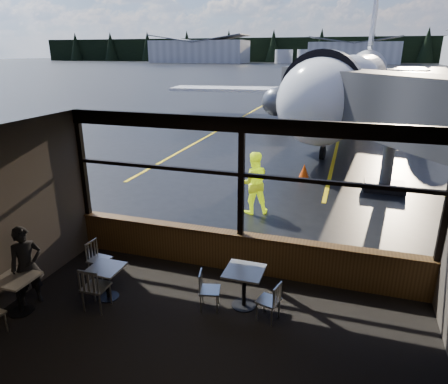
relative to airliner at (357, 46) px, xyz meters
The scene contains 27 objects.
ground_plane 97.90m from the airliner, 91.14° to the left, with size 520.00×520.00×0.00m, color black.
carpet_floor 25.85m from the airliner, 94.40° to the right, with size 8.00×6.00×0.01m, color black.
ceiling 25.38m from the airliner, 94.40° to the right, with size 8.00×6.00×0.04m, color #38332D.
window_sill 22.83m from the airliner, 94.99° to the right, with size 8.00×0.28×0.90m, color #4A3016.
window_header 22.41m from the airliner, 94.99° to the right, with size 8.00×0.18×0.30m, color black.
mullion_left 23.21m from the airliner, 104.84° to the right, with size 0.12×0.12×2.60m, color black.
mullion_centre 22.53m from the airliner, 94.99° to the right, with size 0.12×0.12×2.60m, color black.
window_transom 22.52m from the airliner, 94.99° to the right, with size 8.00×0.10×0.08m, color black.
airliner is the anchor object (origin of this frame).
jet_bridge 17.09m from the airliner, 84.36° to the right, with size 8.37×10.23×4.47m, color #2D2D2F, non-canonical shape.
cafe_table_near 24.07m from the airliner, 93.66° to the right, with size 0.73×0.73×0.80m, color gray, non-canonical shape.
cafe_table_mid 24.95m from the airliner, 99.91° to the right, with size 0.64×0.64×0.70m, color #A7A399, non-canonical shape.
cafe_table_left 26.09m from the airliner, 102.49° to the right, with size 0.69×0.69×0.76m, color #9A948E, non-canonical shape.
chair_near_e 24.30m from the airliner, 92.34° to the right, with size 0.43×0.43×0.80m, color beige, non-canonical shape.
chair_near_w 24.39m from the airliner, 95.08° to the right, with size 0.44×0.44×0.81m, color #B7B3A5, non-canonical shape.
chair_mid_s 25.28m from the airliner, 99.74° to the right, with size 0.52×0.52×0.95m, color #B3AFA2, non-canonical shape.
chair_mid_w 24.43m from the airliner, 101.58° to the right, with size 0.47×0.47×0.86m, color beige, non-canonical shape.
passenger 25.70m from the airliner, 102.70° to the right, with size 0.60×0.39×1.63m, color black.
ground_crew 19.35m from the airliner, 97.64° to the right, with size 0.94×0.73×1.93m, color #BFF219.
cone_nose 15.36m from the airliner, 95.68° to the right, with size 0.39×0.39×0.55m, color #DB5706.
cone_wing 8.97m from the airliner, 145.41° to the right, with size 0.32×0.32×0.45m, color orange.
hangar_left 173.38m from the airliner, 114.52° to the left, with size 45.00×18.00×11.00m, color silver, non-canonical shape.
hangar_mid 162.76m from the airliner, 90.68° to the left, with size 38.00×15.00×10.00m, color silver, non-canonical shape.
fuel_tank_a 162.92m from the airliner, 101.31° to the left, with size 8.00×8.00×6.00m, color silver.
fuel_tank_b 161.26m from the airliner, 97.82° to the left, with size 8.00×8.00×6.00m, color silver.
fuel_tank_c 160.21m from the airliner, 94.28° to the left, with size 8.00×8.00×6.00m, color silver.
treeline 187.76m from the airliner, 90.59° to the left, with size 360.00×3.00×12.00m, color black.
Camera 1 is at (2.10, -7.79, 4.73)m, focal length 32.00 mm.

